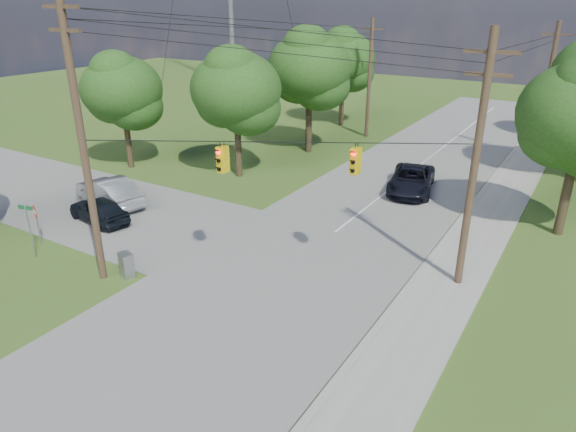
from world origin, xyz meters
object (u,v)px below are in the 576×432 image
Objects in this scene: pole_ne at (475,162)px; car_main_north at (412,180)px; pole_north_e at (546,92)px; pole_north_w at (369,78)px; car_cross_silver at (109,191)px; car_cross_dark at (99,210)px; pole_sw at (82,139)px; control_cabinet at (127,265)px; do_not_enter_sign at (36,216)px.

car_main_north is (-5.64, 10.16, -4.66)m from pole_ne.
pole_north_e is 1.00× the size of pole_north_w.
pole_ne is 2.02× the size of car_cross_silver.
pole_ne is at bearing 110.68° from car_cross_dark.
pole_north_e reaches higher than car_cross_dark.
pole_sw is at bearing -126.35° from car_main_north.
pole_north_e is at bearing 85.89° from control_cabinet.
pole_north_e is (-0.00, 22.00, -0.34)m from pole_ne.
pole_north_w is at bearing 90.77° from pole_sw.
car_cross_silver is (-6.55, 6.04, -5.34)m from pole_sw.
control_cabinet is (1.29, -29.00, -4.55)m from pole_north_w.
car_main_north is 21.66m from do_not_enter_sign.
car_cross_dark is at bearing 169.38° from control_cabinet.
pole_sw is at bearing 61.25° from car_cross_dark.
car_cross_silver is at bearing 163.21° from control_cabinet.
pole_north_w is at bearing 178.05° from car_cross_silver.
pole_north_e reaches higher than car_main_north.
car_main_north is 4.85× the size of control_cabinet.
pole_north_w is 4.70× the size of do_not_enter_sign.
pole_sw is 7.10m from do_not_enter_sign.
do_not_enter_sign reaches higher than car_cross_silver.
pole_ne is 26.03m from pole_north_w.
control_cabinet is (0.89, 0.60, -5.65)m from pole_sw.
pole_ne is 2.52× the size of car_cross_dark.
pole_ne is at bearing 43.35° from do_not_enter_sign.
car_cross_dark is (-18.56, -3.56, -4.72)m from pole_ne.
do_not_enter_sign is (-13.18, -17.17, 0.76)m from car_main_north.
pole_north_w is at bearing 112.45° from car_main_north.
pole_north_e is 8.68× the size of control_cabinet.
car_cross_silver is 18.58m from car_main_north.
pole_ne is 22.00m from pole_north_e.
do_not_enter_sign reaches higher than car_cross_dark.
do_not_enter_sign reaches higher than control_cabinet.
car_cross_dark is 18.86m from car_main_north.
pole_north_w is (-13.90, 22.00, -0.34)m from pole_ne.
pole_north_e is 31.90m from car_cross_dark.
car_cross_silver is 9.22m from control_cabinet.
pole_sw is 2.31× the size of car_cross_silver.
pole_ne reaches higher than car_cross_dark.
pole_sw is 1.20× the size of pole_north_e.
car_cross_silver is (-1.49, 2.00, 0.15)m from car_cross_dark.
car_cross_silver is at bearing -133.56° from car_cross_dark.
car_cross_dark is at bearing 49.31° from car_cross_silver.
pole_north_e is at bearing 0.00° from pole_north_w.
pole_ne is at bearing 29.38° from pole_sw.
pole_north_e is at bearing 79.96° from do_not_enter_sign.
pole_north_w is 1.79× the size of car_main_north.
car_cross_dark is (-18.56, -25.56, -4.39)m from pole_north_e.
car_main_north is at bearing 87.27° from control_cabinet.
pole_sw is 2.88× the size of car_cross_dark.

